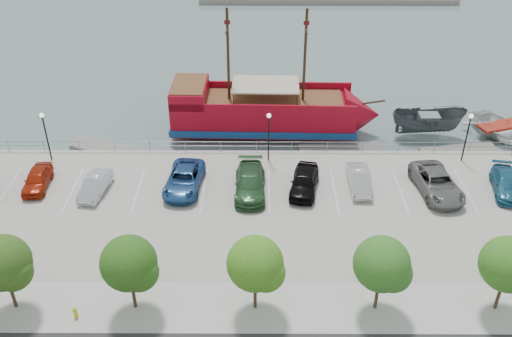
{
  "coord_description": "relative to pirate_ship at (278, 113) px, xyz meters",
  "views": [
    {
      "loc": [
        -0.84,
        -33.75,
        24.73
      ],
      "look_at": [
        -1.0,
        2.0,
        2.0
      ],
      "focal_mm": 40.0,
      "sensor_mm": 36.0,
      "label": 1
    }
  ],
  "objects": [
    {
      "name": "parked_car_b",
      "position": [
        -14.11,
        -11.39,
        -0.37
      ],
      "size": [
        2.0,
        4.23,
        1.34
      ],
      "primitive_type": "imported",
      "rotation": [
        0.0,
        0.0,
        -0.15
      ],
      "color": "silver",
      "rests_on": "land_slab"
    },
    {
      "name": "parked_car_a",
      "position": [
        -18.73,
        -10.62,
        -0.33
      ],
      "size": [
        1.9,
        4.24,
        1.41
      ],
      "primitive_type": "imported",
      "rotation": [
        0.0,
        0.0,
        0.06
      ],
      "color": "#A7230C",
      "rests_on": "land_slab"
    },
    {
      "name": "patrol_boat",
      "position": [
        13.65,
        -0.76,
        -0.75
      ],
      "size": [
        6.7,
        2.63,
        2.57
      ],
      "primitive_type": "imported",
      "rotation": [
        0.0,
        0.0,
        1.55
      ],
      "color": "#40464A",
      "rests_on": "ground"
    },
    {
      "name": "lamp_post_left",
      "position": [
        -18.99,
        -6.58,
        1.9
      ],
      "size": [
        0.36,
        0.36,
        4.28
      ],
      "color": "black",
      "rests_on": "land_slab"
    },
    {
      "name": "seawall_railing",
      "position": [
        -0.99,
        -5.28,
        -0.51
      ],
      "size": [
        50.0,
        0.06,
        1.0
      ],
      "color": "gray",
      "rests_on": "land_slab"
    },
    {
      "name": "fire_hydrant",
      "position": [
        -12.25,
        -23.88,
        -0.64
      ],
      "size": [
        0.25,
        0.25,
        0.73
      ],
      "rotation": [
        0.0,
        0.0,
        0.35
      ],
      "color": "gold",
      "rests_on": "sidewalk"
    },
    {
      "name": "dock_west",
      "position": [
        -14.7,
        -3.88,
        -1.82
      ],
      "size": [
        7.84,
        5.19,
        0.44
      ],
      "primitive_type": "cube",
      "rotation": [
        0.0,
        0.0,
        -0.43
      ],
      "color": "gray",
      "rests_on": "ground"
    },
    {
      "name": "lamp_post_mid",
      "position": [
        -0.99,
        -6.58,
        1.9
      ],
      "size": [
        0.36,
        0.36,
        4.28
      ],
      "color": "black",
      "rests_on": "land_slab"
    },
    {
      "name": "parked_car_c",
      "position": [
        -7.47,
        -10.74,
        -0.27
      ],
      "size": [
        3.02,
        5.73,
        1.54
      ],
      "primitive_type": "imported",
      "rotation": [
        0.0,
        0.0,
        -0.09
      ],
      "color": "#214A87",
      "rests_on": "land_slab"
    },
    {
      "name": "parked_car_g",
      "position": [
        11.63,
        -11.22,
        -0.23
      ],
      "size": [
        3.43,
        6.16,
        1.63
      ],
      "primitive_type": "imported",
      "rotation": [
        0.0,
        0.0,
        0.13
      ],
      "color": "slate",
      "rests_on": "land_slab"
    },
    {
      "name": "lamp_post_right",
      "position": [
        15.01,
        -6.58,
        1.9
      ],
      "size": [
        0.36,
        0.36,
        4.28
      ],
      "color": "black",
      "rests_on": "land_slab"
    },
    {
      "name": "parked_car_f",
      "position": [
        5.9,
        -10.64,
        -0.33
      ],
      "size": [
        1.51,
        4.32,
        1.42
      ],
      "primitive_type": "imported",
      "rotation": [
        0.0,
        0.0,
        0.0
      ],
      "color": "silver",
      "rests_on": "land_slab"
    },
    {
      "name": "tree_c",
      "position": [
        -8.85,
        -23.16,
        2.26
      ],
      "size": [
        3.3,
        3.2,
        5.0
      ],
      "color": "#473321",
      "rests_on": "sidewalk"
    },
    {
      "name": "tree_f",
      "position": [
        12.15,
        -23.16,
        2.26
      ],
      "size": [
        3.3,
        3.2,
        5.0
      ],
      "color": "#473321",
      "rests_on": "sidewalk"
    },
    {
      "name": "dock_mid",
      "position": [
        5.58,
        -3.88,
        -1.82
      ],
      "size": [
        7.65,
        2.45,
        0.43
      ],
      "primitive_type": "cube",
      "rotation": [
        0.0,
        0.0,
        0.04
      ],
      "color": "slate",
      "rests_on": "ground"
    },
    {
      "name": "parked_car_e",
      "position": [
        1.67,
        -11.0,
        -0.22
      ],
      "size": [
        2.8,
        5.09,
        1.64
      ],
      "primitive_type": "imported",
      "rotation": [
        0.0,
        0.0,
        -0.19
      ],
      "color": "black",
      "rests_on": "land_slab"
    },
    {
      "name": "tree_b",
      "position": [
        -15.85,
        -23.16,
        2.26
      ],
      "size": [
        3.3,
        3.2,
        5.0
      ],
      "color": "#473321",
      "rests_on": "sidewalk"
    },
    {
      "name": "parked_car_d",
      "position": [
        -2.44,
        -11.25,
        -0.23
      ],
      "size": [
        2.29,
        5.61,
        1.63
      ],
      "primitive_type": "imported",
      "rotation": [
        0.0,
        0.0,
        -0.0
      ],
      "color": "#29532C",
      "rests_on": "land_slab"
    },
    {
      "name": "ground",
      "position": [
        -0.99,
        -13.08,
        -2.04
      ],
      "size": [
        160.0,
        160.0,
        0.0
      ],
      "primitive_type": "plane",
      "color": "slate"
    },
    {
      "name": "tree_e",
      "position": [
        5.15,
        -23.16,
        2.26
      ],
      "size": [
        3.3,
        3.2,
        5.0
      ],
      "color": "#473321",
      "rests_on": "sidewalk"
    },
    {
      "name": "sidewalk",
      "position": [
        -0.99,
        -23.08,
        -1.03
      ],
      "size": [
        100.0,
        4.0,
        0.05
      ],
      "primitive_type": "cube",
      "color": "beige",
      "rests_on": "land_slab"
    },
    {
      "name": "dock_east",
      "position": [
        15.82,
        -3.88,
        -1.85
      ],
      "size": [
        7.05,
        3.11,
        0.39
      ],
      "primitive_type": "cube",
      "rotation": [
        0.0,
        0.0,
        0.18
      ],
      "color": "slate",
      "rests_on": "ground"
    },
    {
      "name": "speedboat",
      "position": [
        20.25,
        -0.69,
        -1.36
      ],
      "size": [
        6.61,
        7.78,
        1.37
      ],
      "primitive_type": "imported",
      "rotation": [
        0.0,
        0.0,
        0.33
      ],
      "color": "silver",
      "rests_on": "ground"
    },
    {
      "name": "far_shore",
      "position": [
        9.01,
        41.92,
        -1.64
      ],
      "size": [
        40.0,
        3.0,
        0.8
      ],
      "primitive_type": "cube",
      "color": "gray",
      "rests_on": "ground"
    },
    {
      "name": "parked_car_h",
      "position": [
        16.95,
        -11.13,
        -0.34
      ],
      "size": [
        2.76,
        5.07,
        1.39
      ],
      "primitive_type": "imported",
      "rotation": [
        0.0,
        0.0,
        -0.18
      ],
      "color": "#216285",
      "rests_on": "land_slab"
    },
    {
      "name": "pirate_ship",
      "position": [
        0.0,
        0.0,
        0.0
      ],
      "size": [
        19.42,
        5.86,
        12.19
      ],
      "rotation": [
        0.0,
        0.0,
        -0.03
      ],
      "color": "#9D0619",
      "rests_on": "ground"
    },
    {
      "name": "tree_d",
      "position": [
        -1.85,
        -23.16,
        2.26
      ],
      "size": [
        3.3,
        3.2,
        5.0
      ],
      "color": "#473321",
      "rests_on": "sidewalk"
    }
  ]
}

